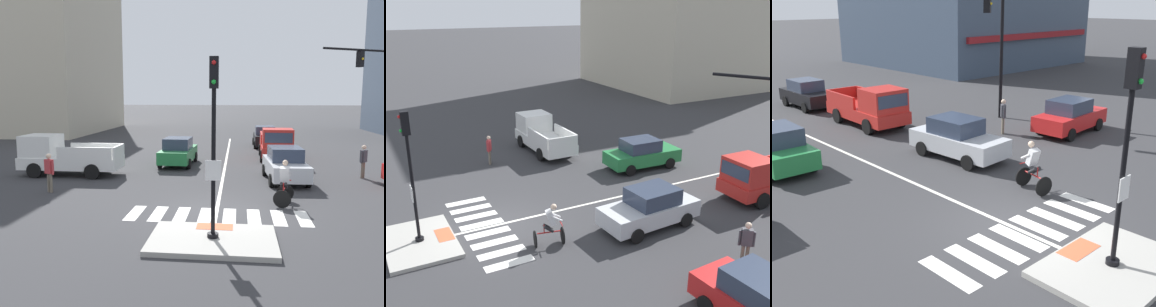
% 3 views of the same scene
% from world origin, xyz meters
% --- Properties ---
extents(ground_plane, '(300.00, 300.00, 0.00)m').
position_xyz_m(ground_plane, '(0.00, 0.00, 0.00)').
color(ground_plane, '#333335').
extents(traffic_island, '(3.58, 2.54, 0.15)m').
position_xyz_m(traffic_island, '(0.00, -3.06, 0.07)').
color(traffic_island, '#A3A099').
rests_on(traffic_island, ground).
extents(tactile_pad_front, '(1.10, 0.60, 0.01)m').
position_xyz_m(tactile_pad_front, '(0.00, -2.14, 0.15)').
color(tactile_pad_front, '#DB5B38').
rests_on(tactile_pad_front, traffic_island).
extents(signal_pole, '(0.44, 0.38, 4.99)m').
position_xyz_m(signal_pole, '(0.00, -3.07, 3.15)').
color(signal_pole, black).
rests_on(signal_pole, traffic_island).
extents(crosswalk_stripe_a, '(0.44, 1.80, 0.01)m').
position_xyz_m(crosswalk_stripe_a, '(-2.90, -0.54, 0.00)').
color(crosswalk_stripe_a, silver).
rests_on(crosswalk_stripe_a, ground).
extents(crosswalk_stripe_b, '(0.44, 1.80, 0.01)m').
position_xyz_m(crosswalk_stripe_b, '(-2.07, -0.54, 0.00)').
color(crosswalk_stripe_b, silver).
rests_on(crosswalk_stripe_b, ground).
extents(crosswalk_stripe_c, '(0.44, 1.80, 0.01)m').
position_xyz_m(crosswalk_stripe_c, '(-1.24, -0.54, 0.00)').
color(crosswalk_stripe_c, silver).
rests_on(crosswalk_stripe_c, ground).
extents(crosswalk_stripe_d, '(0.44, 1.80, 0.01)m').
position_xyz_m(crosswalk_stripe_d, '(-0.41, -0.54, 0.00)').
color(crosswalk_stripe_d, silver).
rests_on(crosswalk_stripe_d, ground).
extents(crosswalk_stripe_e, '(0.44, 1.80, 0.01)m').
position_xyz_m(crosswalk_stripe_e, '(0.41, -0.54, 0.00)').
color(crosswalk_stripe_e, silver).
rests_on(crosswalk_stripe_e, ground).
extents(crosswalk_stripe_f, '(0.44, 1.80, 0.01)m').
position_xyz_m(crosswalk_stripe_f, '(1.24, -0.54, 0.00)').
color(crosswalk_stripe_f, silver).
rests_on(crosswalk_stripe_f, ground).
extents(crosswalk_stripe_g, '(0.44, 1.80, 0.01)m').
position_xyz_m(crosswalk_stripe_g, '(2.07, -0.54, 0.00)').
color(crosswalk_stripe_g, silver).
rests_on(crosswalk_stripe_g, ground).
extents(crosswalk_stripe_h, '(0.44, 1.80, 0.01)m').
position_xyz_m(crosswalk_stripe_h, '(2.90, -0.54, 0.00)').
color(crosswalk_stripe_h, silver).
rests_on(crosswalk_stripe_h, ground).
extents(lane_centre_line, '(0.14, 28.00, 0.01)m').
position_xyz_m(lane_centre_line, '(-0.06, 10.00, 0.00)').
color(lane_centre_line, silver).
rests_on(lane_centre_line, ground).
extents(car_red_cross_right, '(4.19, 2.02, 1.64)m').
position_xyz_m(car_red_cross_right, '(9.36, 4.51, 0.81)').
color(car_red_cross_right, red).
rests_on(car_red_cross_right, ground).
extents(car_green_westbound_far, '(1.97, 4.16, 1.64)m').
position_xyz_m(car_green_westbound_far, '(-2.83, 9.26, 0.81)').
color(car_green_westbound_far, '#237A3D').
rests_on(car_green_westbound_far, ground).
extents(car_silver_eastbound_mid, '(2.03, 4.19, 1.64)m').
position_xyz_m(car_silver_eastbound_mid, '(2.95, 5.46, 0.81)').
color(car_silver_eastbound_mid, silver).
rests_on(car_silver_eastbound_mid, ground).
extents(pickup_truck_white_cross_left, '(5.11, 2.09, 2.08)m').
position_xyz_m(pickup_truck_white_cross_left, '(-8.35, 5.68, 0.98)').
color(pickup_truck_white_cross_left, white).
rests_on(pickup_truck_white_cross_left, ground).
extents(pickup_truck_red_eastbound_far, '(2.16, 5.15, 2.08)m').
position_xyz_m(pickup_truck_red_eastbound_far, '(3.10, 11.97, 0.98)').
color(pickup_truck_red_eastbound_far, red).
rests_on(pickup_truck_red_eastbound_far, ground).
extents(cyclist, '(0.88, 1.21, 1.68)m').
position_xyz_m(cyclist, '(2.44, 1.27, 0.87)').
color(cyclist, black).
rests_on(cyclist, ground).
extents(pedestrian_at_curb_left, '(0.50, 0.36, 1.67)m').
position_xyz_m(pedestrian_at_curb_left, '(-7.30, 2.02, 0.98)').
color(pedestrian_at_curb_left, '#6B6051').
rests_on(pedestrian_at_curb_left, ground).
extents(pedestrian_waiting_far_side, '(0.40, 0.43, 1.67)m').
position_xyz_m(pedestrian_waiting_far_side, '(6.89, 6.57, 0.98)').
color(pedestrian_waiting_far_side, '#6B6051').
rests_on(pedestrian_waiting_far_side, ground).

